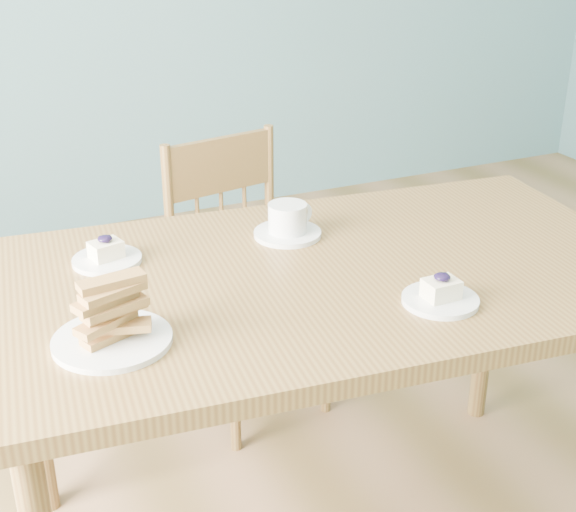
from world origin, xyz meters
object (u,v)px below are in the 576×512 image
(dining_chair, at_px, (245,278))
(cheesecake_plate_near, at_px, (441,295))
(biscotti_plate, at_px, (110,321))
(cheesecake_plate_far, at_px, (107,256))
(coffee_cup, at_px, (288,222))
(dining_table, at_px, (329,300))

(dining_chair, bearing_deg, cheesecake_plate_near, -95.96)
(dining_chair, xyz_separation_m, biscotti_plate, (-0.55, -0.76, 0.37))
(cheesecake_plate_near, bearing_deg, cheesecake_plate_far, 140.56)
(cheesecake_plate_near, relative_size, biscotti_plate, 0.71)
(dining_chair, distance_m, coffee_cup, 0.58)
(biscotti_plate, bearing_deg, cheesecake_plate_near, -10.35)
(dining_chair, xyz_separation_m, cheesecake_plate_far, (-0.48, -0.42, 0.34))
(dining_table, distance_m, dining_chair, 0.70)
(dining_chair, relative_size, cheesecake_plate_near, 5.59)
(biscotti_plate, bearing_deg, dining_chair, 54.26)
(dining_chair, relative_size, cheesecake_plate_far, 5.65)
(coffee_cup, bearing_deg, cheesecake_plate_near, -84.34)
(dining_chair, bearing_deg, coffee_cup, -108.56)
(dining_table, relative_size, cheesecake_plate_near, 9.83)
(cheesecake_plate_near, height_order, biscotti_plate, biscotti_plate)
(dining_table, height_order, coffee_cup, coffee_cup)
(cheesecake_plate_near, bearing_deg, dining_table, 119.31)
(dining_chair, distance_m, cheesecake_plate_far, 0.72)
(dining_table, bearing_deg, cheesecake_plate_far, 157.39)
(dining_table, relative_size, biscotti_plate, 6.93)
(cheesecake_plate_near, bearing_deg, coffee_cup, 107.56)
(cheesecake_plate_far, bearing_deg, biscotti_plate, -101.25)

